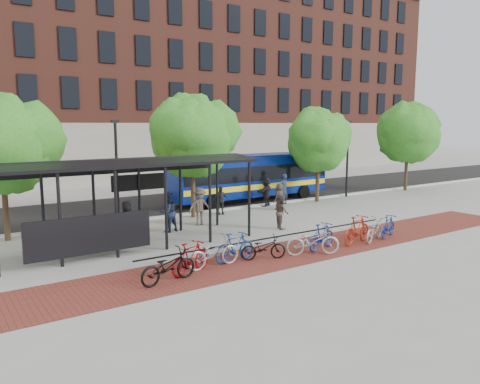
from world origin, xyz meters
TOP-DOWN VIEW (x-y plane):
  - ground at (0.00, 0.00)m, footprint 160.00×160.00m
  - asphalt_street at (0.00, 8.00)m, footprint 160.00×8.00m
  - curb at (0.00, 4.00)m, footprint 160.00×0.25m
  - brick_strip at (-2.00, -5.00)m, footprint 24.00×3.00m
  - bike_rack_rail at (-3.30, -4.10)m, footprint 12.00×0.05m
  - building_brick at (10.00, 26.00)m, footprint 55.00×14.00m
  - bus_shelter at (-8.13, -0.48)m, footprint 10.60×3.07m
  - tree_a at (-11.91, 3.35)m, footprint 4.90×4.00m
  - tree_b at (-2.90, 3.35)m, footprint 5.15×4.20m
  - tree_c at (6.09, 3.35)m, footprint 4.66×3.80m
  - tree_d at (15.10, 3.35)m, footprint 5.39×4.40m
  - lamp_post_left at (-7.00, 3.60)m, footprint 0.35×0.20m
  - lamp_post_right at (9.00, 3.60)m, footprint 0.35×0.20m
  - bus at (2.59, 5.91)m, footprint 11.04×2.70m
  - bike_0 at (-8.66, -5.45)m, footprint 2.08×1.00m
  - bike_1 at (-7.66, -5.06)m, footprint 1.88×1.11m
  - bike_2 at (-6.67, -4.90)m, footprint 2.09×0.82m
  - bike_3 at (-5.68, -4.74)m, footprint 1.83×0.71m
  - bike_4 at (-4.68, -5.12)m, footprint 1.79×1.13m
  - bike_6 at (-2.78, -5.71)m, footprint 2.20×1.52m
  - bike_7 at (-1.95, -5.32)m, footprint 1.85×0.95m
  - bike_9 at (-0.09, -5.48)m, footprint 2.05×0.98m
  - bike_10 at (0.86, -5.58)m, footprint 1.95×1.29m
  - bike_11 at (1.90, -5.49)m, footprint 1.69×1.00m
  - pedestrian_0 at (-7.56, 0.97)m, footprint 0.91×0.93m
  - pedestrian_2 at (-5.61, 0.88)m, footprint 1.02×0.87m
  - pedestrian_3 at (-3.68, 1.36)m, footprint 1.30×0.91m
  - pedestrian_4 at (-1.40, 3.13)m, footprint 0.98×0.60m
  - pedestrian_5 at (2.27, 3.80)m, footprint 1.67×1.24m
  - pedestrian_6 at (2.16, 2.38)m, footprint 0.85×0.67m
  - pedestrian_7 at (3.52, 3.67)m, footprint 0.75×0.55m
  - pedestrian_8 at (-0.86, -1.50)m, footprint 0.85×0.95m

SIDE VIEW (x-z plane):
  - ground at x=0.00m, z-range 0.00..0.00m
  - bike_rack_rail at x=-3.30m, z-range -0.47..0.47m
  - brick_strip at x=-2.00m, z-range 0.00..0.01m
  - asphalt_street at x=0.00m, z-range 0.00..0.01m
  - curb at x=0.00m, z-range 0.00..0.12m
  - bike_4 at x=-4.68m, z-range 0.00..0.89m
  - bike_10 at x=0.86m, z-range 0.00..0.97m
  - bike_11 at x=1.90m, z-range 0.00..0.98m
  - bike_0 at x=-8.66m, z-range 0.00..1.05m
  - bike_7 at x=-1.95m, z-range 0.00..1.07m
  - bike_3 at x=-5.68m, z-range 0.00..1.07m
  - bike_2 at x=-6.67m, z-range 0.00..1.08m
  - bike_1 at x=-7.66m, z-range 0.00..1.09m
  - bike_6 at x=-2.78m, z-range 0.00..1.10m
  - bike_9 at x=-0.09m, z-range 0.00..1.18m
  - pedestrian_6 at x=2.16m, z-range 0.00..1.53m
  - pedestrian_4 at x=-1.40m, z-range 0.00..1.56m
  - pedestrian_0 at x=-7.56m, z-range 0.00..1.61m
  - pedestrian_8 at x=-0.86m, z-range 0.00..1.62m
  - pedestrian_5 at x=2.27m, z-range 0.00..1.75m
  - pedestrian_2 at x=-5.61m, z-range 0.00..1.84m
  - pedestrian_3 at x=-3.68m, z-range 0.00..1.84m
  - pedestrian_7 at x=3.52m, z-range 0.00..1.90m
  - bus at x=2.59m, z-range 0.22..3.20m
  - lamp_post_left at x=-7.00m, z-range 0.18..5.31m
  - lamp_post_right at x=9.00m, z-range 0.18..5.31m
  - bus_shelter at x=-8.13m, z-range 1.20..4.80m
  - tree_c at x=6.09m, z-range 1.09..7.02m
  - tree_a at x=-11.91m, z-range 1.15..7.33m
  - tree_b at x=-2.90m, z-range 1.22..7.69m
  - tree_d at x=15.10m, z-range 1.19..7.74m
  - building_brick at x=10.00m, z-range 0.00..20.00m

